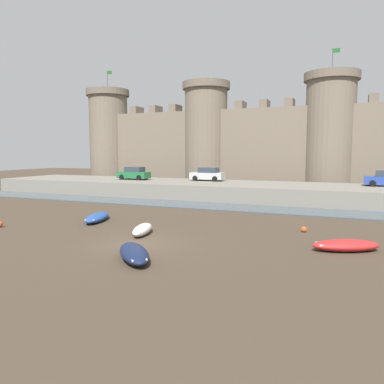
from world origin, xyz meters
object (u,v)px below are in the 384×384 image
rowboat_foreground_centre (97,217)px  rowboat_foreground_left (134,253)px  car_quay_east (134,173)px  rowboat_midflat_centre (142,229)px  car_quay_west (208,174)px  mooring_buoy_near_shore (304,229)px  rowboat_near_channel_left (346,245)px

rowboat_foreground_centre → rowboat_foreground_left: 11.06m
rowboat_foreground_centre → car_quay_east: car_quay_east is taller
rowboat_midflat_centre → rowboat_foreground_left: bearing=-64.1°
car_quay_east → car_quay_west: size_ratio=1.00×
mooring_buoy_near_shore → rowboat_foreground_left: bearing=-125.4°
rowboat_near_channel_left → car_quay_west: bearing=125.8°
mooring_buoy_near_shore → car_quay_west: (-13.27, 17.88, 2.30)m
rowboat_foreground_left → mooring_buoy_near_shore: size_ratio=10.08×
rowboat_near_channel_left → car_quay_east: 32.38m
rowboat_near_channel_left → mooring_buoy_near_shore: bearing=122.4°
rowboat_foreground_centre → mooring_buoy_near_shore: 14.94m
mooring_buoy_near_shore → rowboat_midflat_centre: bearing=-153.3°
rowboat_near_channel_left → car_quay_west: size_ratio=0.92×
rowboat_foreground_left → rowboat_midflat_centre: size_ratio=1.23×
car_quay_west → mooring_buoy_near_shore: bearing=-53.4°
rowboat_foreground_centre → rowboat_near_channel_left: (17.36, -2.03, 0.01)m
car_quay_east → rowboat_foreground_left: bearing=-58.7°
rowboat_foreground_left → car_quay_east: bearing=121.3°
car_quay_west → rowboat_near_channel_left: bearing=-54.2°
rowboat_foreground_left → rowboat_near_channel_left: bearing=31.1°
rowboat_foreground_left → rowboat_near_channel_left: rowboat_foreground_left is taller
rowboat_near_channel_left → rowboat_midflat_centre: rowboat_midflat_centre is taller
rowboat_foreground_left → mooring_buoy_near_shore: bearing=54.6°
car_quay_west → rowboat_foreground_left: bearing=-77.0°
rowboat_foreground_centre → mooring_buoy_near_shore: size_ratio=11.24×
rowboat_foreground_left → car_quay_west: 28.38m
rowboat_near_channel_left → rowboat_foreground_centre: bearing=173.3°
rowboat_midflat_centre → car_quay_east: car_quay_east is taller
rowboat_near_channel_left → mooring_buoy_near_shore: size_ratio=10.31×
rowboat_foreground_centre → car_quay_west: 20.03m
rowboat_near_channel_left → car_quay_west: (-15.81, 21.89, 2.16)m
rowboat_foreground_left → rowboat_near_channel_left: size_ratio=0.98×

